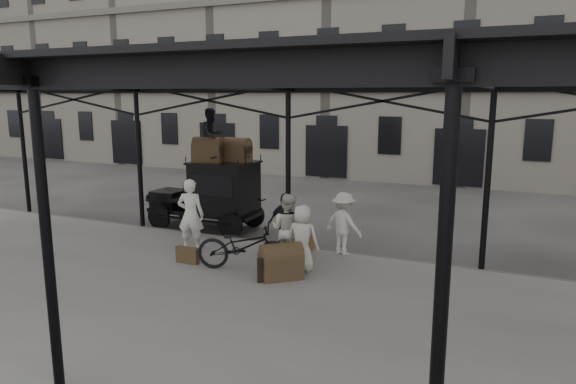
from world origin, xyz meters
name	(u,v)px	position (x,y,z in m)	size (l,w,h in m)	color
ground	(255,272)	(0.00, 0.00, 0.00)	(120.00, 120.00, 0.00)	#383533
platform	(209,299)	(0.00, -2.00, 0.07)	(28.00, 8.00, 0.15)	slate
canopy	(211,74)	(0.00, -1.72, 4.60)	(22.50, 9.00, 4.74)	black
building_frontage	(410,41)	(0.00, 18.00, 7.00)	(64.00, 8.00, 14.00)	slate
taxi	(216,192)	(-2.96, 3.08, 1.20)	(3.65, 1.55, 2.18)	black
porter_left	(191,215)	(-2.10, 0.46, 1.11)	(0.70, 0.46, 1.92)	silver
porter_midleft	(288,229)	(0.67, 0.47, 1.02)	(0.85, 0.66, 1.74)	beige
porter_centre	(302,238)	(1.16, 0.20, 0.93)	(0.77, 0.50, 1.57)	beige
porter_official	(285,223)	(0.22, 1.32, 0.93)	(0.92, 0.38, 1.57)	black
porter_right	(343,224)	(1.64, 1.78, 0.96)	(1.04, 0.60, 1.62)	silver
bicycle	(243,246)	(-0.12, -0.33, 0.72)	(0.76, 2.18, 1.15)	black
porter_roof	(212,135)	(-2.99, 2.98, 2.99)	(0.79, 0.62, 1.63)	black
steamer_trunk_roof_near	(208,152)	(-3.04, 2.83, 2.50)	(0.87, 0.53, 0.64)	#4E3824
steamer_trunk_roof_far	(237,152)	(-2.29, 3.28, 2.49)	(0.84, 0.51, 0.61)	#4E3824
steamer_trunk_platform	(281,264)	(0.93, -0.48, 0.49)	(0.91, 0.56, 0.67)	#4E3824
wicker_hamper	(300,241)	(0.52, 1.60, 0.40)	(0.60, 0.45, 0.50)	olive
suitcase_upright	(286,249)	(0.44, 0.90, 0.38)	(0.15, 0.60, 0.45)	#4E3824
suitcase_flat	(188,255)	(-1.60, -0.46, 0.35)	(0.60, 0.15, 0.40)	#4E3824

